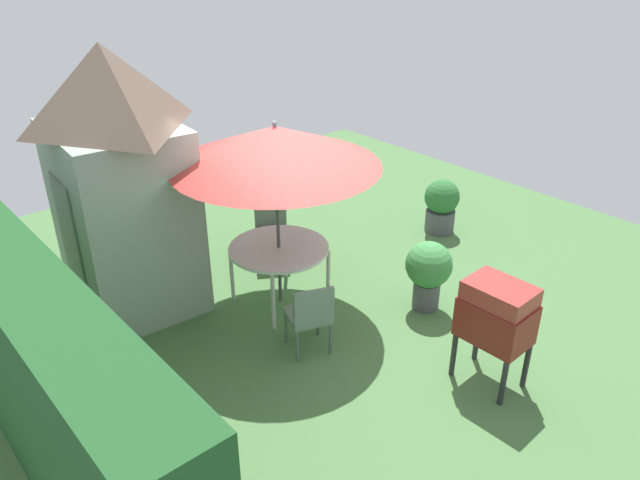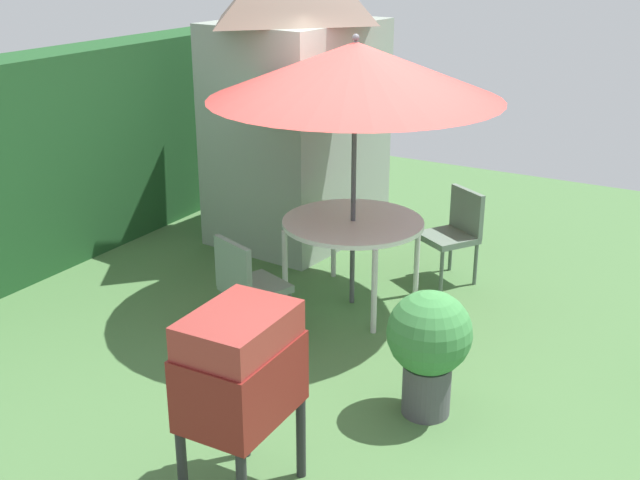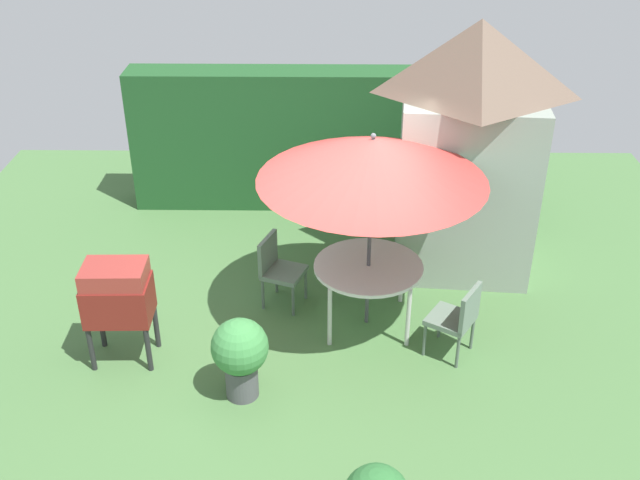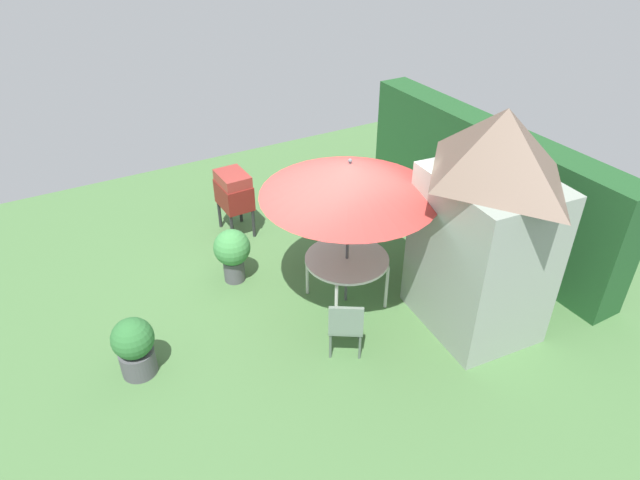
{
  "view_description": "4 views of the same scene",
  "coord_description": "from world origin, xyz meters",
  "px_view_note": "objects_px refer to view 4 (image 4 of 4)",
  "views": [
    {
      "loc": [
        -4.83,
        4.37,
        4.36
      ],
      "look_at": [
        0.23,
        -0.08,
        0.87
      ],
      "focal_mm": 34.01,
      "sensor_mm": 36.0,
      "label": 1
    },
    {
      "loc": [
        -5.38,
        -2.77,
        3.14
      ],
      "look_at": [
        -0.12,
        0.29,
        0.84
      ],
      "focal_mm": 44.86,
      "sensor_mm": 36.0,
      "label": 2
    },
    {
      "loc": [
        0.09,
        -6.97,
        5.32
      ],
      "look_at": [
        -0.01,
        0.36,
        1.11
      ],
      "focal_mm": 41.98,
      "sensor_mm": 36.0,
      "label": 3
    },
    {
      "loc": [
        6.21,
        -3.32,
        5.52
      ],
      "look_at": [
        -0.01,
        0.19,
        0.85
      ],
      "focal_mm": 30.98,
      "sensor_mm": 36.0,
      "label": 4
    }
  ],
  "objects_px": {
    "garden_shed": "(487,224)",
    "patio_umbrella": "(350,179)",
    "potted_plant_by_shed": "(232,251)",
    "potted_plant_by_grill": "(134,346)",
    "bbq_grill": "(234,191)",
    "chair_far_side": "(333,233)",
    "chair_near_shed": "(346,323)",
    "patio_table": "(347,261)"
  },
  "relations": [
    {
      "from": "patio_umbrella",
      "to": "potted_plant_by_grill",
      "type": "height_order",
      "value": "patio_umbrella"
    },
    {
      "from": "bbq_grill",
      "to": "chair_far_side",
      "type": "xyz_separation_m",
      "value": [
        1.63,
        1.11,
        -0.33
      ]
    },
    {
      "from": "chair_far_side",
      "to": "garden_shed",
      "type": "bearing_deg",
      "value": 22.39
    },
    {
      "from": "potted_plant_by_shed",
      "to": "potted_plant_by_grill",
      "type": "distance_m",
      "value": 2.28
    },
    {
      "from": "garden_shed",
      "to": "potted_plant_by_shed",
      "type": "relative_size",
      "value": 3.55
    },
    {
      "from": "patio_table",
      "to": "garden_shed",
      "type": "bearing_deg",
      "value": 47.02
    },
    {
      "from": "chair_near_shed",
      "to": "potted_plant_by_shed",
      "type": "xyz_separation_m",
      "value": [
        -2.31,
        -0.7,
        0.03
      ]
    },
    {
      "from": "patio_umbrella",
      "to": "patio_table",
      "type": "bearing_deg",
      "value": 45.0
    },
    {
      "from": "potted_plant_by_shed",
      "to": "patio_table",
      "type": "bearing_deg",
      "value": 44.08
    },
    {
      "from": "chair_near_shed",
      "to": "chair_far_side",
      "type": "bearing_deg",
      "value": 153.71
    },
    {
      "from": "potted_plant_by_grill",
      "to": "garden_shed",
      "type": "bearing_deg",
      "value": 73.52
    },
    {
      "from": "potted_plant_by_grill",
      "to": "patio_table",
      "type": "bearing_deg",
      "value": 88.81
    },
    {
      "from": "bbq_grill",
      "to": "patio_umbrella",
      "type": "bearing_deg",
      "value": 14.67
    },
    {
      "from": "patio_umbrella",
      "to": "bbq_grill",
      "type": "distance_m",
      "value": 3.07
    },
    {
      "from": "bbq_grill",
      "to": "chair_near_shed",
      "type": "bearing_deg",
      "value": 1.61
    },
    {
      "from": "garden_shed",
      "to": "potted_plant_by_shed",
      "type": "height_order",
      "value": "garden_shed"
    },
    {
      "from": "garden_shed",
      "to": "chair_far_side",
      "type": "bearing_deg",
      "value": -157.61
    },
    {
      "from": "potted_plant_by_shed",
      "to": "patio_umbrella",
      "type": "bearing_deg",
      "value": 44.08
    },
    {
      "from": "patio_table",
      "to": "potted_plant_by_grill",
      "type": "bearing_deg",
      "value": -91.19
    },
    {
      "from": "patio_table",
      "to": "bbq_grill",
      "type": "height_order",
      "value": "bbq_grill"
    },
    {
      "from": "garden_shed",
      "to": "potted_plant_by_grill",
      "type": "height_order",
      "value": "garden_shed"
    },
    {
      "from": "chair_near_shed",
      "to": "potted_plant_by_grill",
      "type": "bearing_deg",
      "value": -111.78
    },
    {
      "from": "potted_plant_by_shed",
      "to": "potted_plant_by_grill",
      "type": "xyz_separation_m",
      "value": [
        1.28,
        -1.88,
        -0.09
      ]
    },
    {
      "from": "chair_near_shed",
      "to": "bbq_grill",
      "type": "bearing_deg",
      "value": -178.39
    },
    {
      "from": "patio_table",
      "to": "potted_plant_by_grill",
      "type": "relative_size",
      "value": 1.45
    },
    {
      "from": "patio_table",
      "to": "patio_umbrella",
      "type": "height_order",
      "value": "patio_umbrella"
    },
    {
      "from": "bbq_grill",
      "to": "chair_far_side",
      "type": "bearing_deg",
      "value": 34.31
    },
    {
      "from": "patio_umbrella",
      "to": "chair_far_side",
      "type": "height_order",
      "value": "patio_umbrella"
    },
    {
      "from": "potted_plant_by_shed",
      "to": "potted_plant_by_grill",
      "type": "relative_size",
      "value": 1.06
    },
    {
      "from": "patio_umbrella",
      "to": "potted_plant_by_shed",
      "type": "bearing_deg",
      "value": -135.92
    },
    {
      "from": "bbq_grill",
      "to": "garden_shed",
      "type": "bearing_deg",
      "value": 27.59
    },
    {
      "from": "bbq_grill",
      "to": "potted_plant_by_grill",
      "type": "distance_m",
      "value": 3.64
    },
    {
      "from": "chair_far_side",
      "to": "potted_plant_by_grill",
      "type": "xyz_separation_m",
      "value": [
        1.01,
        -3.59,
        -0.06
      ]
    },
    {
      "from": "patio_table",
      "to": "chair_far_side",
      "type": "relative_size",
      "value": 1.4
    },
    {
      "from": "garden_shed",
      "to": "chair_near_shed",
      "type": "bearing_deg",
      "value": -99.13
    },
    {
      "from": "chair_far_side",
      "to": "chair_near_shed",
      "type": "bearing_deg",
      "value": -26.29
    },
    {
      "from": "chair_near_shed",
      "to": "garden_shed",
      "type": "bearing_deg",
      "value": 80.87
    },
    {
      "from": "patio_umbrella",
      "to": "chair_far_side",
      "type": "bearing_deg",
      "value": 159.51
    },
    {
      "from": "patio_table",
      "to": "patio_umbrella",
      "type": "bearing_deg",
      "value": -135.0
    },
    {
      "from": "chair_far_side",
      "to": "potted_plant_by_shed",
      "type": "relative_size",
      "value": 0.98
    },
    {
      "from": "patio_umbrella",
      "to": "chair_far_side",
      "type": "relative_size",
      "value": 2.79
    },
    {
      "from": "garden_shed",
      "to": "patio_umbrella",
      "type": "relative_size",
      "value": 1.3
    }
  ]
}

